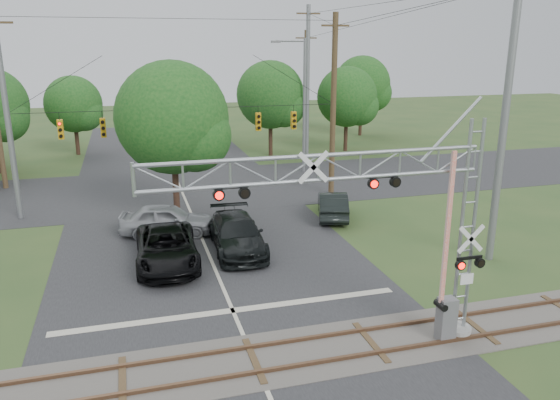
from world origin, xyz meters
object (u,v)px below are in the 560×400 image
object	(u,v)px
crossing_gantry	(380,216)
car_dark	(237,234)
traffic_signal_span	(198,114)
sedan_silver	(167,220)
pickup_black	(167,247)
streetlight	(302,99)

from	to	relation	value
crossing_gantry	car_dark	world-z (taller)	crossing_gantry
traffic_signal_span	crossing_gantry	bearing A→B (deg)	-80.67
sedan_silver	pickup_black	bearing A→B (deg)	-172.75
traffic_signal_span	streetlight	xyz separation A→B (m)	(8.74, 6.79, 0.02)
crossing_gantry	car_dark	bearing A→B (deg)	103.85
sedan_silver	streetlight	size ratio (longest dim) A/B	0.48
traffic_signal_span	sedan_silver	bearing A→B (deg)	-115.95
traffic_signal_span	pickup_black	bearing A→B (deg)	-107.12
car_dark	sedan_silver	size ratio (longest dim) A/B	1.18
crossing_gantry	pickup_black	xyz separation A→B (m)	(-5.86, 9.13, -3.78)
crossing_gantry	streetlight	xyz separation A→B (m)	(5.72, 25.15, 1.03)
pickup_black	sedan_silver	size ratio (longest dim) A/B	1.21
traffic_signal_span	sedan_silver	world-z (taller)	traffic_signal_span
crossing_gantry	traffic_signal_span	world-z (taller)	traffic_signal_span
traffic_signal_span	car_dark	distance (m)	9.67
crossing_gantry	sedan_silver	xyz separation A→B (m)	(-5.52, 13.21, -3.77)
pickup_black	streetlight	world-z (taller)	streetlight
crossing_gantry	traffic_signal_span	distance (m)	18.64
car_dark	pickup_black	bearing A→B (deg)	-163.47
pickup_black	traffic_signal_span	bearing A→B (deg)	74.90
pickup_black	streetlight	xyz separation A→B (m)	(11.58, 16.02, 4.81)
car_dark	streetlight	distance (m)	17.90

